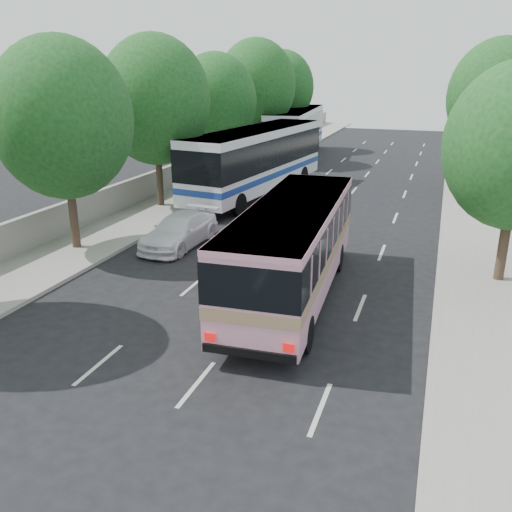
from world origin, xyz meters
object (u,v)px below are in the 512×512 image
at_px(pink_taxi, 275,212).
at_px(tour_coach_rear, 296,129).
at_px(white_pickup, 179,231).
at_px(pink_bus, 293,241).
at_px(tour_coach_front, 257,156).

distance_m(pink_taxi, tour_coach_rear, 22.86).
relative_size(white_pickup, tour_coach_rear, 0.35).
height_order(pink_taxi, white_pickup, pink_taxi).
bearing_deg(pink_bus, tour_coach_rear, 101.77).
relative_size(pink_taxi, tour_coach_front, 0.36).
bearing_deg(tour_coach_rear, pink_taxi, -82.41).
bearing_deg(pink_bus, white_pickup, 144.34).
height_order(pink_bus, white_pickup, pink_bus).
height_order(white_pickup, tour_coach_front, tour_coach_front).
bearing_deg(pink_taxi, white_pickup, -131.79).
bearing_deg(pink_taxi, tour_coach_rear, 99.64).
height_order(pink_taxi, tour_coach_rear, tour_coach_rear).
height_order(white_pickup, tour_coach_rear, tour_coach_rear).
distance_m(pink_taxi, white_pickup, 5.12).
distance_m(pink_bus, tour_coach_front, 15.88).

